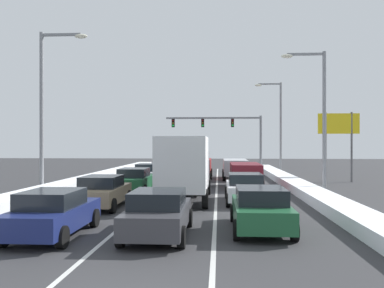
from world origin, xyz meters
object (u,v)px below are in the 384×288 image
suv_black_center_lane_third (196,171)px  suv_red_center_lane_fourth (200,166)px  suv_maroon_right_lane_third (245,173)px  street_lamp_right_mid (277,120)px  sedan_navy_left_lane_nearest (53,213)px  street_lamp_right_near (318,109)px  sedan_green_left_lane_third (134,180)px  roadside_sign_right (339,131)px  box_truck_center_lane_second (185,165)px  sedan_white_right_lane_second (245,188)px  sedan_green_right_lane_nearest (261,209)px  sedan_charcoal_center_lane_nearest (158,213)px  street_lamp_left_mid (48,100)px  sedan_white_left_lane_fourth (149,174)px  sedan_tan_left_lane_second (102,192)px  traffic_light_gantry (227,129)px  suv_silver_right_lane_fourth (235,167)px

suv_black_center_lane_third → suv_red_center_lane_fourth: (0.02, 5.96, 0.00)m
suv_maroon_right_lane_third → street_lamp_right_mid: street_lamp_right_mid is taller
suv_black_center_lane_third → street_lamp_right_mid: size_ratio=0.54×
suv_black_center_lane_third → sedan_navy_left_lane_nearest: size_ratio=1.09×
street_lamp_right_mid → street_lamp_right_near: bearing=-89.4°
sedan_green_left_lane_third → roadside_sign_right: 16.98m
box_truck_center_lane_second → sedan_green_left_lane_third: size_ratio=1.60×
sedan_white_right_lane_second → roadside_sign_right: size_ratio=0.82×
sedan_green_right_lane_nearest → suv_maroon_right_lane_third: size_ratio=0.92×
sedan_white_right_lane_second → street_lamp_right_mid: 21.11m
sedan_green_left_lane_third → street_lamp_right_mid: street_lamp_right_mid is taller
box_truck_center_lane_second → suv_red_center_lane_fourth: size_ratio=1.47×
sedan_white_right_lane_second → suv_black_center_lane_third: (-3.04, 9.11, 0.25)m
sedan_green_right_lane_nearest → roadside_sign_right: size_ratio=0.82×
sedan_charcoal_center_lane_nearest → street_lamp_right_near: 14.83m
sedan_green_right_lane_nearest → street_lamp_left_mid: (-10.79, 7.57, 4.62)m
sedan_green_right_lane_nearest → sedan_white_left_lane_fourth: size_ratio=1.00×
street_lamp_right_mid → suv_maroon_right_lane_third: bearing=-107.0°
suv_maroon_right_lane_third → suv_black_center_lane_third: size_ratio=1.00×
suv_maroon_right_lane_third → street_lamp_left_mid: size_ratio=0.54×
sedan_white_left_lane_fourth → sedan_green_left_lane_third: bearing=-89.2°
sedan_tan_left_lane_second → sedan_green_left_lane_third: bearing=87.3°
sedan_white_right_lane_second → sedan_green_left_lane_third: bearing=148.7°
box_truck_center_lane_second → street_lamp_right_mid: 21.46m
suv_black_center_lane_third → sedan_tan_left_lane_second: size_ratio=1.09×
roadside_sign_right → sedan_navy_left_lane_nearest: bearing=-126.4°
suv_black_center_lane_third → sedan_tan_left_lane_second: 11.79m
suv_maroon_right_lane_third → suv_red_center_lane_fourth: size_ratio=1.00×
sedan_charcoal_center_lane_nearest → street_lamp_right_near: (7.90, 11.79, 4.31)m
sedan_tan_left_lane_second → sedan_white_left_lane_fourth: 11.74m
suv_black_center_lane_third → street_lamp_left_mid: bearing=-132.6°
sedan_navy_left_lane_nearest → traffic_light_gantry: (6.32, 34.28, 3.97)m
suv_black_center_lane_third → street_lamp_right_mid: bearing=55.8°
street_lamp_right_near → street_lamp_left_mid: size_ratio=0.94×
street_lamp_right_mid → street_lamp_left_mid: size_ratio=0.99×
suv_red_center_lane_fourth → street_lamp_right_mid: bearing=34.2°
street_lamp_left_mid → roadside_sign_right: bearing=30.8°
suv_red_center_lane_fourth → sedan_white_right_lane_second: bearing=-78.7°
sedan_white_left_lane_fourth → suv_black_center_lane_third: bearing=-9.1°
suv_maroon_right_lane_third → street_lamp_left_mid: (-11.13, -6.30, 4.37)m
suv_silver_right_lane_fourth → sedan_green_right_lane_nearest: bearing=-89.8°
suv_maroon_right_lane_third → box_truck_center_lane_second: size_ratio=0.68×
sedan_white_left_lane_fourth → sedan_white_right_lane_second: bearing=-55.7°
suv_red_center_lane_fourth → street_lamp_right_near: street_lamp_right_near is taller
sedan_tan_left_lane_second → suv_red_center_lane_fourth: bearing=77.5°
suv_silver_right_lane_fourth → box_truck_center_lane_second: (-3.14, -13.73, 0.88)m
street_lamp_right_near → street_lamp_right_mid: size_ratio=0.94×
box_truck_center_lane_second → street_lamp_right_mid: bearing=69.2°
sedan_green_left_lane_third → box_truck_center_lane_second: bearing=-46.7°
suv_silver_right_lane_fourth → box_truck_center_lane_second: 14.12m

